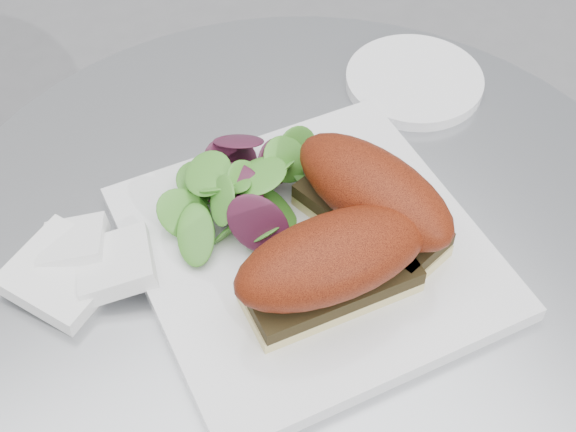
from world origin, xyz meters
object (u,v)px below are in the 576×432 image
Objects in this scene: plate at (310,251)px; sandwich_right at (373,197)px; sandwich_left at (332,264)px; saucer at (414,81)px.

plate is 0.08m from sandwich_right.
plate is 1.63× the size of sandwich_left.
sandwich_left reaches higher than saucer.
plate is 0.26m from saucer.
sandwich_right is (0.05, -0.01, 0.05)m from plate.
sandwich_right is 1.17× the size of saucer.
plate is 1.97× the size of saucer.
sandwich_right reaches higher than plate.
plate is 1.69× the size of sandwich_right.
saucer is (0.17, 0.14, -0.05)m from sandwich_right.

